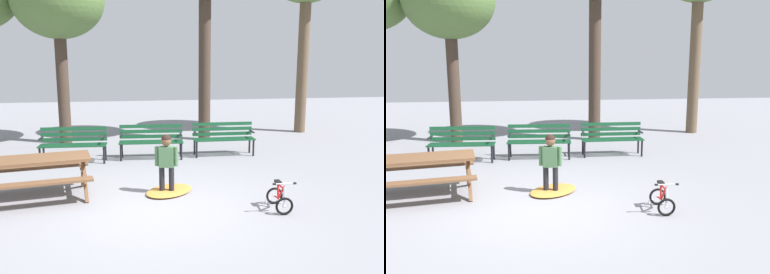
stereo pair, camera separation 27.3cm
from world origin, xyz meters
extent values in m
plane|color=gray|center=(0.00, 0.00, 0.00)|extent=(36.00, 36.00, 0.00)
cube|color=brown|center=(-2.04, 0.84, 0.74)|extent=(1.90, 1.06, 0.05)
cube|color=brown|center=(-1.94, 0.30, 0.45)|extent=(1.81, 0.55, 0.04)
cube|color=brown|center=(-2.13, 1.38, 0.45)|extent=(1.81, 0.55, 0.04)
cube|color=brown|center=(-1.23, 0.73, 0.36)|extent=(0.16, 0.57, 0.76)
cube|color=brown|center=(-1.31, 1.22, 0.36)|extent=(0.16, 0.57, 0.76)
cube|color=brown|center=(-1.27, 0.98, 0.42)|extent=(0.27, 1.10, 0.04)
cube|color=#144728|center=(-1.75, 3.60, 0.44)|extent=(1.60, 0.16, 0.03)
cube|color=#144728|center=(-1.75, 3.48, 0.44)|extent=(1.60, 0.16, 0.03)
cube|color=#144728|center=(-1.76, 3.36, 0.44)|extent=(1.60, 0.16, 0.03)
cube|color=#144728|center=(-1.77, 3.24, 0.44)|extent=(1.60, 0.16, 0.03)
cube|color=#144728|center=(-1.74, 3.64, 0.54)|extent=(1.60, 0.13, 0.09)
cube|color=#144728|center=(-1.74, 3.64, 0.67)|extent=(1.60, 0.13, 0.09)
cube|color=#144728|center=(-1.74, 3.64, 0.81)|extent=(1.60, 0.13, 0.09)
cylinder|color=black|center=(-1.02, 3.22, 0.22)|extent=(0.05, 0.05, 0.44)
cylinder|color=black|center=(-1.00, 3.58, 0.22)|extent=(0.05, 0.05, 0.44)
cube|color=black|center=(-1.01, 3.40, 0.62)|extent=(0.06, 0.40, 0.03)
cylinder|color=black|center=(-2.51, 3.30, 0.22)|extent=(0.05, 0.05, 0.44)
cylinder|color=black|center=(-2.49, 3.66, 0.22)|extent=(0.05, 0.05, 0.44)
cube|color=black|center=(-2.50, 3.48, 0.62)|extent=(0.06, 0.40, 0.03)
cube|color=#144728|center=(0.16, 3.69, 0.44)|extent=(1.60, 0.18, 0.03)
cube|color=#144728|center=(0.15, 3.58, 0.44)|extent=(1.60, 0.18, 0.03)
cube|color=#144728|center=(0.14, 3.46, 0.44)|extent=(1.60, 0.18, 0.03)
cube|color=#144728|center=(0.13, 3.34, 0.44)|extent=(1.60, 0.18, 0.03)
cube|color=#144728|center=(0.16, 3.73, 0.54)|extent=(1.60, 0.15, 0.09)
cube|color=#144728|center=(0.16, 3.73, 0.67)|extent=(1.60, 0.15, 0.09)
cube|color=#144728|center=(0.16, 3.73, 0.81)|extent=(1.60, 0.15, 0.09)
cylinder|color=black|center=(0.88, 3.31, 0.22)|extent=(0.05, 0.05, 0.44)
cylinder|color=black|center=(0.91, 3.67, 0.22)|extent=(0.05, 0.05, 0.44)
cube|color=black|center=(0.89, 3.49, 0.62)|extent=(0.07, 0.40, 0.03)
cylinder|color=black|center=(-0.61, 3.41, 0.22)|extent=(0.05, 0.05, 0.44)
cylinder|color=black|center=(-0.59, 3.76, 0.22)|extent=(0.05, 0.05, 0.44)
cube|color=black|center=(-0.60, 3.58, 0.62)|extent=(0.07, 0.40, 0.03)
cube|color=#144728|center=(2.05, 3.76, 0.44)|extent=(1.60, 0.09, 0.03)
cube|color=#144728|center=(2.04, 3.64, 0.44)|extent=(1.60, 0.09, 0.03)
cube|color=#144728|center=(2.04, 3.52, 0.44)|extent=(1.60, 0.09, 0.03)
cube|color=#144728|center=(2.04, 3.40, 0.44)|extent=(1.60, 0.09, 0.03)
cube|color=#144728|center=(2.05, 3.80, 0.54)|extent=(1.60, 0.06, 0.09)
cube|color=#144728|center=(2.05, 3.80, 0.67)|extent=(1.60, 0.06, 0.09)
cube|color=#144728|center=(2.05, 3.80, 0.81)|extent=(1.60, 0.06, 0.09)
cylinder|color=black|center=(2.79, 3.42, 0.22)|extent=(0.05, 0.05, 0.44)
cylinder|color=black|center=(2.80, 3.78, 0.22)|extent=(0.05, 0.05, 0.44)
cube|color=black|center=(2.79, 3.60, 0.62)|extent=(0.04, 0.40, 0.03)
cylinder|color=black|center=(1.29, 3.43, 0.22)|extent=(0.05, 0.05, 0.44)
cylinder|color=black|center=(1.30, 3.79, 0.22)|extent=(0.05, 0.05, 0.44)
cube|color=black|center=(1.29, 3.61, 0.62)|extent=(0.04, 0.40, 0.03)
cylinder|color=black|center=(0.35, 0.73, 0.26)|extent=(0.10, 0.10, 0.52)
cube|color=black|center=(0.35, 0.73, 0.03)|extent=(0.12, 0.18, 0.06)
cylinder|color=black|center=(0.17, 0.77, 0.26)|extent=(0.10, 0.10, 0.52)
cube|color=black|center=(0.17, 0.77, 0.03)|extent=(0.12, 0.18, 0.06)
cube|color=#477047|center=(0.26, 0.75, 0.71)|extent=(0.30, 0.22, 0.39)
sphere|color=brown|center=(0.26, 0.75, 1.02)|extent=(0.19, 0.19, 0.19)
sphere|color=black|center=(0.26, 0.75, 1.05)|extent=(0.18, 0.18, 0.18)
cylinder|color=#477047|center=(0.44, 0.71, 0.73)|extent=(0.08, 0.08, 0.36)
cylinder|color=#477047|center=(0.09, 0.79, 0.73)|extent=(0.08, 0.08, 0.36)
torus|color=black|center=(2.04, -0.61, 0.15)|extent=(0.30, 0.05, 0.30)
cylinder|color=silver|center=(2.04, -0.61, 0.15)|extent=(0.05, 0.04, 0.04)
torus|color=black|center=(2.07, -0.09, 0.15)|extent=(0.30, 0.05, 0.30)
cylinder|color=silver|center=(2.07, -0.09, 0.15)|extent=(0.05, 0.04, 0.04)
torus|color=white|center=(2.18, -0.10, 0.05)|extent=(0.11, 0.03, 0.11)
torus|color=white|center=(1.96, -0.09, 0.05)|extent=(0.11, 0.03, 0.11)
cylinder|color=red|center=(2.05, -0.43, 0.32)|extent=(0.05, 0.31, 0.32)
cylinder|color=red|center=(2.06, -0.27, 0.30)|extent=(0.04, 0.08, 0.27)
cylinder|color=red|center=(2.06, -0.19, 0.16)|extent=(0.04, 0.20, 0.05)
cylinder|color=silver|center=(2.05, -0.59, 0.31)|extent=(0.04, 0.07, 0.32)
cylinder|color=red|center=(2.05, -0.41, 0.42)|extent=(0.05, 0.32, 0.05)
cube|color=black|center=(2.06, -0.25, 0.45)|extent=(0.10, 0.17, 0.04)
cylinder|color=silver|center=(2.05, -0.57, 0.52)|extent=(0.34, 0.04, 0.02)
cylinder|color=black|center=(2.22, -0.58, 0.52)|extent=(0.05, 0.04, 0.04)
cylinder|color=black|center=(1.88, -0.56, 0.52)|extent=(0.05, 0.04, 0.04)
ellipsoid|color=#C68438|center=(0.31, 0.82, 0.04)|extent=(1.21, 1.17, 0.07)
cylinder|color=#423328|center=(-2.26, 5.87, 1.62)|extent=(0.34, 0.34, 3.25)
cylinder|color=#423328|center=(1.94, 5.78, 2.20)|extent=(0.37, 0.37, 4.41)
cylinder|color=brown|center=(5.47, 6.62, 2.24)|extent=(0.37, 0.37, 4.49)
camera|label=1|loc=(-0.44, -6.60, 2.52)|focal=38.24mm
camera|label=2|loc=(-0.17, -6.63, 2.52)|focal=38.24mm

